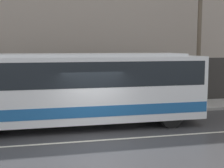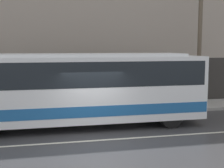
# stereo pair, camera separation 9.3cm
# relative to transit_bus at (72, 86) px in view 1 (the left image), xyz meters

# --- Properties ---
(ground_plane) EXTENTS (60.00, 60.00, 0.00)m
(ground_plane) POSITION_rel_transit_bus_xyz_m (0.70, -2.19, -1.81)
(ground_plane) COLOR #38383A
(sidewalk) EXTENTS (60.00, 2.64, 0.16)m
(sidewalk) POSITION_rel_transit_bus_xyz_m (0.70, 3.14, -1.72)
(sidewalk) COLOR #A09E99
(sidewalk) RESTS_ON ground_plane
(lane_stripe) EXTENTS (54.00, 0.14, 0.01)m
(lane_stripe) POSITION_rel_transit_bus_xyz_m (0.70, -2.19, -1.80)
(lane_stripe) COLOR beige
(lane_stripe) RESTS_ON ground_plane
(transit_bus) EXTENTS (11.53, 2.48, 3.20)m
(transit_bus) POSITION_rel_transit_bus_xyz_m (0.00, 0.00, 0.00)
(transit_bus) COLOR white
(transit_bus) RESTS_ON ground_plane
(utility_pole_near) EXTENTS (0.23, 0.23, 6.78)m
(utility_pole_near) POSITION_rel_transit_bus_xyz_m (7.38, 2.67, 1.74)
(utility_pole_near) COLOR brown
(utility_pole_near) RESTS_ON sidewalk
(pedestrian_waiting) EXTENTS (0.36, 0.36, 1.65)m
(pedestrian_waiting) POSITION_rel_transit_bus_xyz_m (1.35, 2.43, -0.88)
(pedestrian_waiting) COLOR #333338
(pedestrian_waiting) RESTS_ON sidewalk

